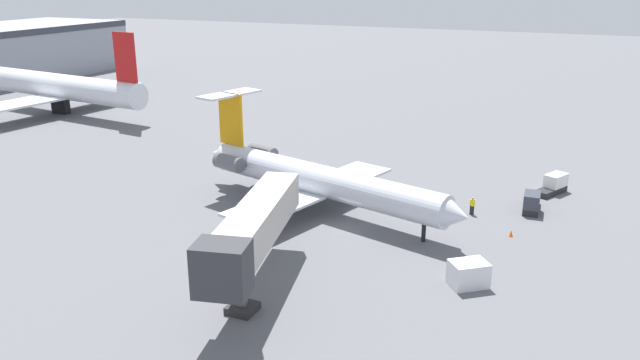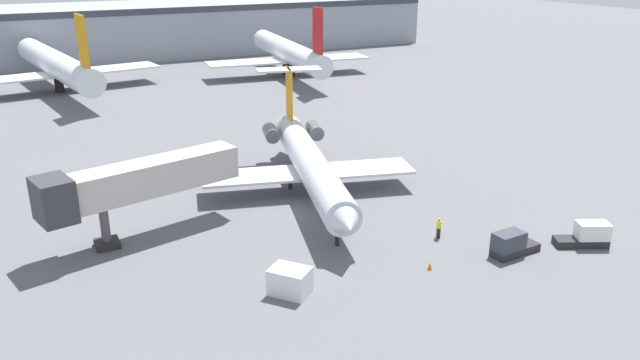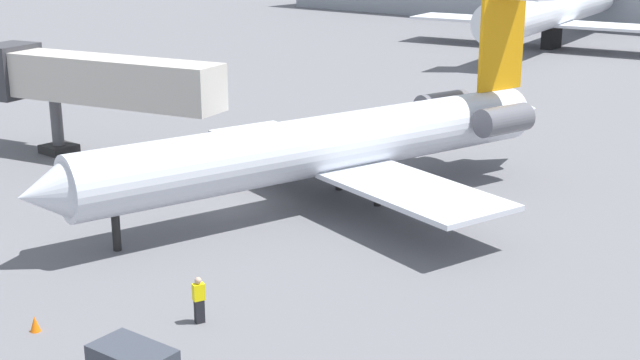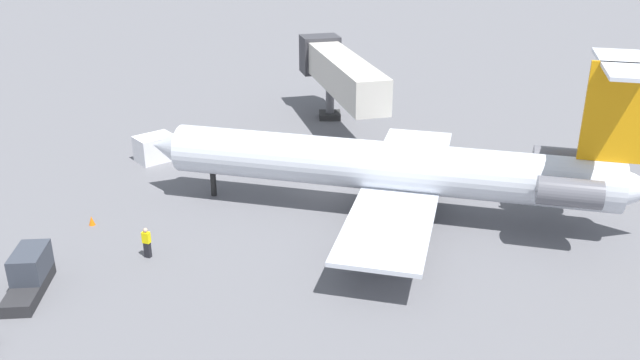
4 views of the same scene
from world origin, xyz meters
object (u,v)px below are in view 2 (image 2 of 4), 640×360
regional_jet (309,161)px  parked_airliner_west_mid (289,52)px  jet_bridge (130,183)px  baggage_tug_lead (512,245)px  traffic_cone_near (430,266)px  ground_crew_marshaller (439,228)px  cargo_container_uld (290,281)px  parked_airliner_west_end (56,65)px  baggage_tug_trailing (587,235)px

regional_jet → parked_airliner_west_mid: parked_airliner_west_mid is taller
jet_bridge → baggage_tug_lead: (24.47, -15.70, -3.83)m
regional_jet → jet_bridge: 17.00m
traffic_cone_near → parked_airliner_west_mid: bearing=73.5°
jet_bridge → ground_crew_marshaller: jet_bridge is taller
ground_crew_marshaller → traffic_cone_near: bearing=-133.1°
ground_crew_marshaller → baggage_tug_lead: baggage_tug_lead is taller
cargo_container_uld → parked_airliner_west_end: size_ratio=0.08×
baggage_tug_trailing → parked_airliner_west_end: (-30.44, 78.18, 3.49)m
baggage_tug_lead → traffic_cone_near: bearing=172.9°
parked_airliner_west_end → parked_airliner_west_mid: bearing=-6.5°
regional_jet → jet_bridge: regional_jet is taller
cargo_container_uld → baggage_tug_lead: bearing=-8.0°
jet_bridge → regional_jet: bearing=9.8°
traffic_cone_near → parked_airliner_west_mid: (21.24, 71.54, 3.95)m
baggage_tug_trailing → jet_bridge: bearing=151.0°
baggage_tug_trailing → cargo_container_uld: 23.74m
baggage_tug_trailing → traffic_cone_near: (-13.16, 2.26, -0.56)m
jet_bridge → traffic_cone_near: size_ratio=29.49×
parked_airliner_west_mid → parked_airliner_west_end: bearing=173.5°
ground_crew_marshaller → parked_airliner_west_end: (-21.05, 71.89, 3.47)m
regional_jet → baggage_tug_trailing: (14.15, -19.98, -2.27)m
ground_crew_marshaller → cargo_container_uld: bearing=-169.9°
regional_jet → cargo_container_uld: size_ratio=9.23×
jet_bridge → ground_crew_marshaller: (21.45, -10.81, -3.81)m
parked_airliner_west_end → jet_bridge: bearing=-90.4°
regional_jet → baggage_tug_trailing: 24.59m
jet_bridge → cargo_container_uld: 15.68m
traffic_cone_near → cargo_container_uld: bearing=171.5°
cargo_container_uld → ground_crew_marshaller: bearing=10.1°
jet_bridge → cargo_container_uld: bearing=-60.9°
baggage_tug_trailing → ground_crew_marshaller: bearing=146.1°
baggage_tug_lead → jet_bridge: bearing=147.3°
jet_bridge → traffic_cone_near: (17.67, -14.85, -4.39)m
baggage_tug_lead → cargo_container_uld: 17.24m
jet_bridge → baggage_tug_lead: jet_bridge is taller
jet_bridge → ground_crew_marshaller: bearing=-26.8°
regional_jet → parked_airliner_west_mid: (22.23, 53.82, 1.12)m
baggage_tug_lead → parked_airliner_west_end: bearing=107.4°
ground_crew_marshaller → regional_jet: bearing=109.2°
ground_crew_marshaller → baggage_tug_lead: bearing=-58.2°
parked_airliner_west_mid → baggage_tug_lead: bearing=-101.3°
baggage_tug_lead → cargo_container_uld: baggage_tug_lead is taller
regional_jet → jet_bridge: size_ratio=1.81×
baggage_tug_trailing → parked_airliner_west_mid: 74.32m
parked_airliner_west_end → parked_airliner_west_mid: 38.76m
traffic_cone_near → parked_airliner_west_end: parked_airliner_west_end is taller
ground_crew_marshaller → parked_airliner_west_end: parked_airliner_west_end is taller
ground_crew_marshaller → parked_airliner_west_mid: 69.81m
cargo_container_uld → parked_airliner_west_end: bearing=95.4°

